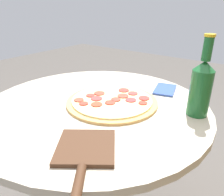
# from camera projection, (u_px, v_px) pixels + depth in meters

# --- Properties ---
(table) EXTENTS (0.85, 0.85, 0.75)m
(table) POSITION_uv_depth(u_px,v_px,m) (97.00, 148.00, 0.91)
(table) COLOR #B2A893
(table) RESTS_ON ground_plane
(pizza) EXTENTS (0.34, 0.34, 0.02)m
(pizza) POSITION_uv_depth(u_px,v_px,m) (112.00, 101.00, 0.83)
(pizza) COLOR tan
(pizza) RESTS_ON table
(beer_bottle) EXTENTS (0.07, 0.07, 0.27)m
(beer_bottle) POSITION_uv_depth(u_px,v_px,m) (201.00, 86.00, 0.71)
(beer_bottle) COLOR #195628
(beer_bottle) RESTS_ON table
(pizza_paddle) EXTENTS (0.28, 0.24, 0.02)m
(pizza_paddle) POSITION_uv_depth(u_px,v_px,m) (85.00, 154.00, 0.54)
(pizza_paddle) COLOR #422819
(pizza_paddle) RESTS_ON table
(napkin) EXTENTS (0.16, 0.12, 0.01)m
(napkin) POSITION_uv_depth(u_px,v_px,m) (165.00, 89.00, 0.95)
(napkin) COLOR #334C99
(napkin) RESTS_ON table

